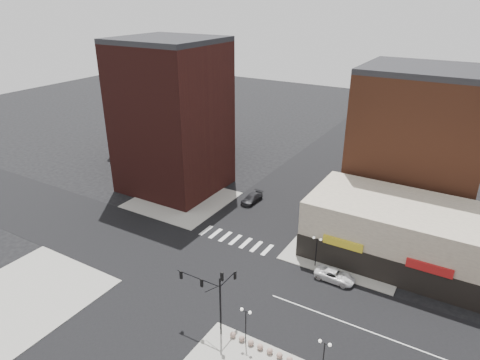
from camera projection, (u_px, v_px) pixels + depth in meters
The scene contains 17 objects.
ground at pixel (202, 269), 54.19m from camera, with size 240.00×240.00×0.00m, color black.
road_ew at pixel (202, 269), 54.18m from camera, with size 200.00×14.00×0.02m, color black.
road_ns at pixel (202, 269), 54.18m from camera, with size 14.00×200.00×0.02m, color black.
sidewalk_nw at pixel (182, 200), 72.38m from camera, with size 15.00×15.00×0.12m, color gray.
sidewalk_ne at pixel (350, 248), 58.75m from camera, with size 15.00×15.00×0.12m, color gray.
sidewalk_sw at pixel (28, 295), 49.57m from camera, with size 15.00×15.00×0.12m, color gray.
building_nw at pixel (172, 119), 72.66m from camera, with size 16.00×15.00×25.00m, color #3A1512.
building_nw_low at pixel (172, 123), 93.56m from camera, with size 20.00×18.00×12.00m, color #3A1512.
building_ne_midrise at pixel (418, 147), 64.05m from camera, with size 18.00×15.00×22.00m, color brown.
building_ne_row at pixel (403, 238), 54.79m from camera, with size 24.20×12.20×8.00m.
traffic_signal at pixel (214, 290), 42.64m from camera, with size 5.59×3.09×7.77m.
street_lamp_se_a at pixel (246, 318), 41.41m from camera, with size 1.22×0.32×4.16m.
street_lamp_se_b at pixel (324, 350), 37.65m from camera, with size 1.22×0.32×4.16m.
street_lamp_ne at pixel (317, 244), 53.52m from camera, with size 1.22×0.32×4.16m.
bollard_row at pixel (275, 353), 41.04m from camera, with size 10.05×0.60×0.60m.
white_suv at pixel (335, 275), 51.92m from camera, with size 2.25×4.87×1.35m, color white.
dark_sedan_north at pixel (252, 198), 71.37m from camera, with size 1.97×4.85×1.41m, color black.
Camera 1 is at (27.23, -36.26, 32.12)m, focal length 32.00 mm.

